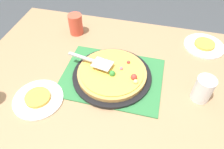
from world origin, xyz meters
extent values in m
plane|color=#3D4247|center=(0.00, 0.00, 0.00)|extent=(8.00, 8.00, 0.00)
cube|color=#9E7A56|center=(0.00, 0.00, 0.73)|extent=(1.40, 1.00, 0.03)
cube|color=#9E7A56|center=(-0.64, -0.44, 0.36)|extent=(0.07, 0.07, 0.72)
cube|color=#9E7A56|center=(0.64, -0.44, 0.36)|extent=(0.07, 0.07, 0.72)
cube|color=#2D753D|center=(0.00, 0.00, 0.75)|extent=(0.48, 0.36, 0.01)
cylinder|color=black|center=(0.00, 0.00, 0.76)|extent=(0.38, 0.38, 0.01)
cylinder|color=tan|center=(0.00, 0.00, 0.78)|extent=(0.33, 0.33, 0.02)
cylinder|color=#EAB747|center=(0.00, 0.00, 0.79)|extent=(0.30, 0.30, 0.01)
sphere|color=#E5CC7F|center=(-0.12, 0.05, 0.80)|extent=(0.02, 0.02, 0.02)
sphere|color=red|center=(-0.11, 0.02, 0.80)|extent=(0.03, 0.03, 0.03)
sphere|color=#B76675|center=(-0.04, -0.02, 0.80)|extent=(0.02, 0.02, 0.02)
sphere|color=red|center=(-0.06, -0.07, 0.80)|extent=(0.02, 0.02, 0.02)
sphere|color=#338433|center=(-0.01, 0.02, 0.80)|extent=(0.03, 0.03, 0.03)
sphere|color=#338433|center=(0.06, -0.05, 0.80)|extent=(0.03, 0.03, 0.03)
cylinder|color=white|center=(-0.44, -0.35, 0.76)|extent=(0.22, 0.22, 0.01)
cylinder|color=white|center=(0.28, 0.21, 0.76)|extent=(0.22, 0.22, 0.01)
cylinder|color=gold|center=(-0.44, -0.35, 0.77)|extent=(0.11, 0.11, 0.02)
cylinder|color=gold|center=(0.28, 0.21, 0.77)|extent=(0.11, 0.11, 0.02)
cylinder|color=#E04C38|center=(0.29, -0.30, 0.81)|extent=(0.08, 0.08, 0.12)
cylinder|color=white|center=(-0.41, 0.02, 0.81)|extent=(0.08, 0.08, 0.12)
cube|color=silver|center=(0.05, -0.01, 0.82)|extent=(0.10, 0.09, 0.00)
cube|color=#B2B2B7|center=(0.16, -0.03, 0.82)|extent=(0.14, 0.04, 0.01)
camera|label=1|loc=(-0.17, 0.67, 1.51)|focal=33.83mm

